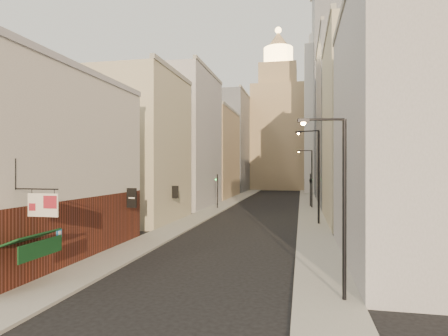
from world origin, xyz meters
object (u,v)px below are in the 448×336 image
(streetlamp_near, at_px, (340,197))
(streetlamp_far, at_px, (310,175))
(streetlamp_mid, at_px, (316,171))
(clock_tower, at_px, (278,125))
(white_tower, at_px, (322,113))
(traffic_light_right, at_px, (310,182))
(traffic_light_left, at_px, (217,185))

(streetlamp_near, bearing_deg, streetlamp_far, 81.19)
(streetlamp_mid, bearing_deg, clock_tower, 115.65)
(white_tower, xyz_separation_m, streetlamp_far, (-3.39, -34.83, -13.78))
(streetlamp_near, distance_m, streetlamp_far, 38.60)
(streetlamp_near, xyz_separation_m, streetlamp_far, (-0.40, 38.59, 0.21))
(white_tower, height_order, streetlamp_near, white_tower)
(streetlamp_mid, relative_size, traffic_light_right, 1.96)
(clock_tower, xyz_separation_m, white_tower, (11.00, -14.00, 0.97))
(streetlamp_far, xyz_separation_m, traffic_light_right, (0.04, 1.57, -1.10))
(traffic_light_right, bearing_deg, traffic_light_left, 25.06)
(white_tower, relative_size, streetlamp_far, 4.92)
(traffic_light_right, bearing_deg, white_tower, -92.18)
(clock_tower, bearing_deg, white_tower, -51.84)
(streetlamp_near, bearing_deg, traffic_light_left, 101.55)
(streetlamp_mid, distance_m, streetlamp_far, 15.85)
(streetlamp_far, bearing_deg, traffic_light_left, -160.37)
(traffic_light_left, bearing_deg, traffic_light_right, -135.92)
(white_tower, distance_m, streetlamp_mid, 52.40)
(clock_tower, distance_m, traffic_light_right, 49.85)
(clock_tower, bearing_deg, streetlamp_near, -84.76)
(streetlamp_mid, bearing_deg, traffic_light_right, 109.40)
(streetlamp_mid, height_order, traffic_light_right, streetlamp_mid)
(streetlamp_mid, relative_size, streetlamp_far, 1.16)
(clock_tower, xyz_separation_m, traffic_light_left, (-5.40, -52.39, -14.22))
(streetlamp_far, bearing_deg, traffic_light_right, 92.87)
(streetlamp_near, height_order, streetlamp_mid, streetlamp_mid)
(traffic_light_left, bearing_deg, clock_tower, -73.29)
(white_tower, relative_size, streetlamp_mid, 4.24)
(streetlamp_near, height_order, streetlamp_far, streetlamp_far)
(white_tower, bearing_deg, streetlamp_near, -92.33)
(clock_tower, relative_size, white_tower, 1.08)
(traffic_light_left, height_order, traffic_light_right, same)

